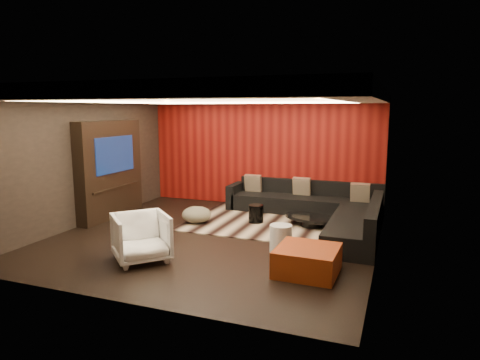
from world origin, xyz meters
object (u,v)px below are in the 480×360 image
at_px(drum_stool, 256,214).
at_px(sectional_sofa, 322,210).
at_px(coffee_table, 312,221).
at_px(armchair, 141,237).
at_px(orange_ottoman, 307,260).
at_px(white_side_table, 281,239).

bearing_deg(drum_stool, sectional_sofa, 24.44).
height_order(coffee_table, armchair, armchair).
bearing_deg(sectional_sofa, orange_ottoman, -83.87).
xyz_separation_m(white_side_table, sectional_sofa, (0.31, 2.24, 0.02)).
distance_m(armchair, sectional_sofa, 4.17).
height_order(drum_stool, white_side_table, white_side_table).
relative_size(coffee_table, drum_stool, 3.20).
relative_size(drum_stool, sectional_sofa, 0.11).
xyz_separation_m(armchair, sectional_sofa, (2.32, 3.46, -0.13)).
bearing_deg(orange_ottoman, white_side_table, 128.58).
relative_size(white_side_table, armchair, 0.56).
bearing_deg(coffee_table, sectional_sofa, 75.28).
relative_size(coffee_table, orange_ottoman, 1.35).
bearing_deg(white_side_table, orange_ottoman, -51.42).
xyz_separation_m(coffee_table, orange_ottoman, (0.45, -2.57, 0.08)).
bearing_deg(orange_ottoman, sectional_sofa, 96.13).
bearing_deg(armchair, white_side_table, -15.33).
bearing_deg(orange_ottoman, coffee_table, 99.89).
bearing_deg(coffee_table, white_side_table, -95.95).
height_order(drum_stool, sectional_sofa, sectional_sofa).
relative_size(white_side_table, sectional_sofa, 0.13).
relative_size(coffee_table, armchair, 1.42).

